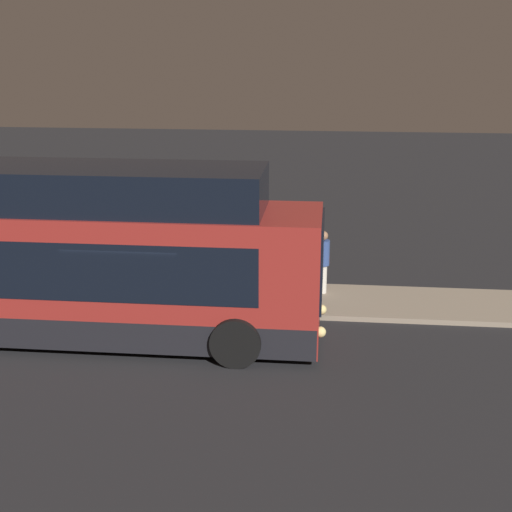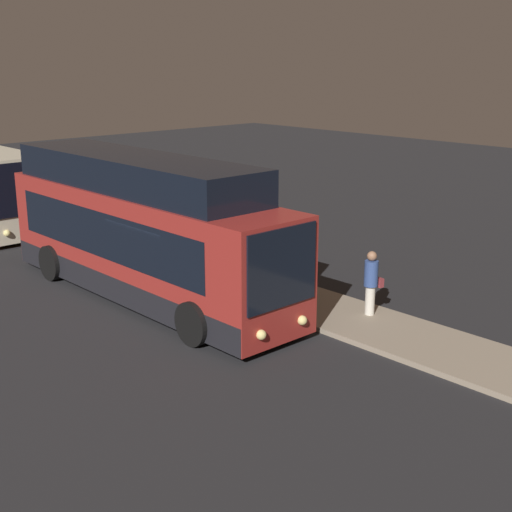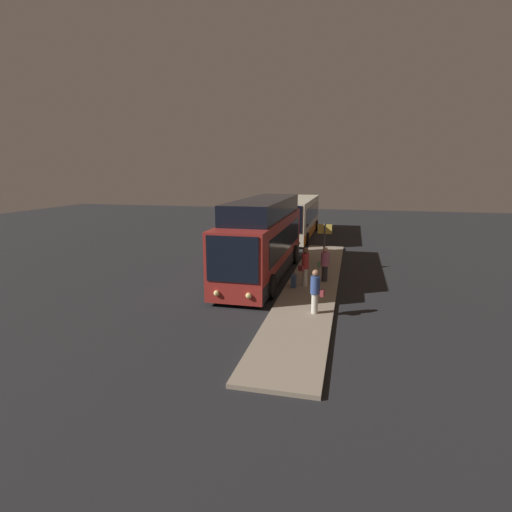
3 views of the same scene
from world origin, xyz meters
name	(u,v)px [view 2 (image 2 of 3)]	position (x,y,z in m)	size (l,w,h in m)	color
ground	(173,308)	(0.00, 0.00, 0.00)	(80.00, 80.00, 0.00)	#232326
platform	(248,284)	(0.00, 2.81, 0.07)	(20.00, 2.42, 0.13)	gray
bus_lead	(143,235)	(-1.35, 0.02, 1.82)	(11.06, 2.74, 4.05)	maroon
passenger_boarding	(254,255)	(0.59, 2.49, 1.16)	(0.59, 0.56, 1.85)	silver
passenger_waiting	(250,247)	(-0.49, 3.33, 1.04)	(0.47, 0.63, 1.71)	#2D2D33
passenger_with_bags	(371,280)	(4.22, 3.32, 1.07)	(0.41, 0.57, 1.72)	silver
suitcase	(249,285)	(0.90, 2.01, 0.43)	(0.41, 0.21, 0.83)	#334C7F
sign_post	(190,211)	(-3.16, 3.10, 1.78)	(0.10, 0.78, 2.54)	#4C4C51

